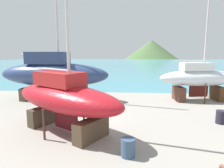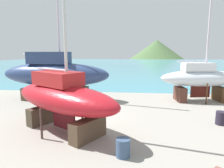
# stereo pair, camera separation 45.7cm
# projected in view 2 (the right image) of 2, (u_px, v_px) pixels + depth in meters

# --- Properties ---
(ground_plane) EXTENTS (45.80, 45.80, 0.00)m
(ground_plane) POSITION_uv_depth(u_px,v_px,m) (79.00, 130.00, 11.86)
(ground_plane) COLOR gray
(sea_water) EXTENTS (143.78, 114.02, 0.01)m
(sea_water) POSITION_uv_depth(u_px,v_px,m) (125.00, 64.00, 79.07)
(sea_water) COLOR teal
(sea_water) RESTS_ON ground
(headland_hill) EXTENTS (88.16, 88.16, 31.52)m
(headland_hill) POSITION_uv_depth(u_px,v_px,m) (157.00, 58.00, 177.47)
(headland_hill) COLOR #4A683D
(headland_hill) RESTS_ON ground
(sailboat_mid_port) EXTENTS (10.95, 3.72, 15.87)m
(sailboat_mid_port) POSITION_uv_depth(u_px,v_px,m) (55.00, 74.00, 19.32)
(sailboat_mid_port) COLOR brown
(sailboat_mid_port) RESTS_ON ground
(sailboat_far_slipway) EXTENTS (8.35, 6.62, 11.92)m
(sailboat_far_slipway) POSITION_uv_depth(u_px,v_px,m) (63.00, 98.00, 11.50)
(sailboat_far_slipway) COLOR #4F3C2B
(sailboat_far_slipway) RESTS_ON ground
(sailboat_small_center) EXTENTS (7.93, 3.23, 14.03)m
(sailboat_small_center) POSITION_uv_depth(u_px,v_px,m) (201.00, 78.00, 18.64)
(sailboat_small_center) COLOR #4B301B
(sailboat_small_center) RESTS_ON ground
(barrel_rust_near) EXTENTS (0.90, 0.90, 0.86)m
(barrel_rust_near) POSITION_uv_depth(u_px,v_px,m) (221.00, 118.00, 12.66)
(barrel_rust_near) COLOR #26212F
(barrel_rust_near) RESTS_ON ground
(barrel_tipped_right) EXTENTS (0.88, 0.88, 0.84)m
(barrel_tipped_right) POSITION_uv_depth(u_px,v_px,m) (123.00, 148.00, 8.76)
(barrel_tipped_right) COLOR #384F6F
(barrel_tipped_right) RESTS_ON ground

